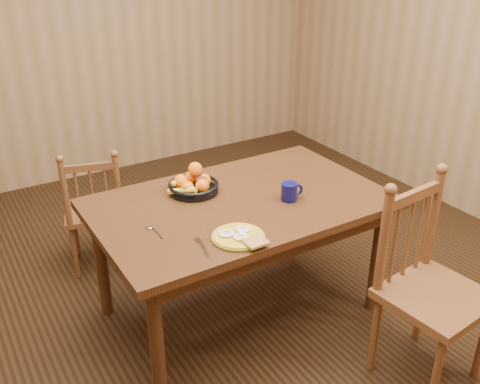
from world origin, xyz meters
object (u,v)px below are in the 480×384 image
chair_near (429,289)px  fruit_bowl (193,184)px  breakfast_plate (239,236)px  dining_table (240,214)px  chair_far (95,211)px  coffee_mug (290,191)px

chair_near → fruit_bowl: chair_near is taller
chair_near → fruit_bowl: size_ratio=3.59×
breakfast_plate → dining_table: bearing=58.0°
chair_far → coffee_mug: bearing=143.1°
chair_far → fruit_bowl: (0.39, -0.69, 0.38)m
dining_table → coffee_mug: size_ratio=11.97×
chair_far → coffee_mug: chair_far is taller
dining_table → breakfast_plate: size_ratio=5.56×
breakfast_plate → chair_near: bearing=-35.8°
breakfast_plate → fruit_bowl: bearing=85.3°
chair_far → breakfast_plate: size_ratio=2.99×
fruit_bowl → chair_near: bearing=-57.8°
chair_near → coffee_mug: 0.87m
coffee_mug → fruit_bowl: bearing=137.9°
breakfast_plate → coffee_mug: 0.50m
breakfast_plate → coffee_mug: size_ratio=2.15×
chair_far → dining_table: bearing=137.5°
dining_table → fruit_bowl: bearing=126.7°
dining_table → coffee_mug: coffee_mug is taller
chair_near → coffee_mug: chair_near is taller
dining_table → breakfast_plate: 0.42m
dining_table → breakfast_plate: bearing=-122.0°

